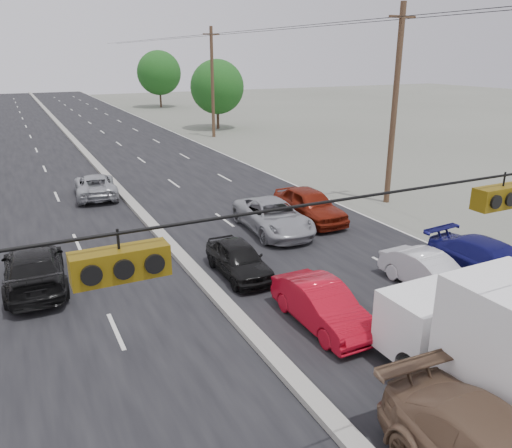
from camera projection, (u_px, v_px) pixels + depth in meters
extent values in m
cube|color=black|center=(100.00, 170.00, 34.46)|extent=(20.00, 160.00, 0.02)
cube|color=gray|center=(100.00, 169.00, 34.43)|extent=(0.50, 160.00, 0.20)
cylinder|color=#422D1E|center=(394.00, 108.00, 25.41)|extent=(0.30, 0.30, 10.00)
cube|color=#422D1E|center=(402.00, 17.00, 24.02)|extent=(1.60, 0.12, 0.12)
cylinder|color=#422D1E|center=(212.00, 83.00, 46.59)|extent=(0.30, 0.30, 10.00)
cube|color=#422D1E|center=(211.00, 34.00, 45.20)|extent=(1.60, 0.12, 0.12)
cylinder|color=black|center=(434.00, 186.00, 7.17)|extent=(25.00, 0.04, 0.04)
cube|color=#72590C|center=(120.00, 264.00, 5.39)|extent=(1.05, 0.30, 0.35)
cube|color=#72590C|center=(501.00, 197.00, 7.92)|extent=(1.05, 0.30, 0.35)
cylinder|color=#382619|center=(218.00, 117.00, 53.09)|extent=(0.28, 0.28, 2.52)
sphere|color=#165218|center=(217.00, 87.00, 52.09)|extent=(5.60, 5.60, 5.60)
cylinder|color=#382619|center=(161.00, 97.00, 74.63)|extent=(0.28, 0.28, 2.88)
sphere|color=#165218|center=(159.00, 73.00, 73.49)|extent=(6.40, 6.40, 6.40)
cube|color=black|center=(511.00, 406.00, 10.75)|extent=(2.09, 6.26, 0.22)
cube|color=white|center=(435.00, 328.00, 12.44)|extent=(2.15, 1.71, 1.61)
cylinder|color=black|center=(410.00, 367.00, 12.08)|extent=(0.27, 0.80, 0.80)
cylinder|color=black|center=(465.00, 348.00, 12.88)|extent=(0.27, 0.80, 0.80)
imported|color=#BA0B1D|center=(322.00, 306.00, 14.53)|extent=(1.37, 3.91, 1.29)
imported|color=black|center=(239.00, 259.00, 17.87)|extent=(1.57, 3.71, 1.25)
imported|color=silver|center=(430.00, 273.00, 16.80)|extent=(1.44, 3.76, 1.22)
imported|color=#96989D|center=(273.00, 217.00, 22.30)|extent=(2.64, 5.16, 1.39)
imported|color=#111157|center=(493.00, 264.00, 17.29)|extent=(2.34, 4.99, 1.41)
imported|color=maroon|center=(309.00, 205.00, 23.70)|extent=(1.87, 4.61, 1.57)
imported|color=black|center=(34.00, 269.00, 16.91)|extent=(2.14, 4.91, 1.40)
imported|color=#9DA0A4|center=(95.00, 186.00, 27.76)|extent=(2.58, 4.80, 1.28)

